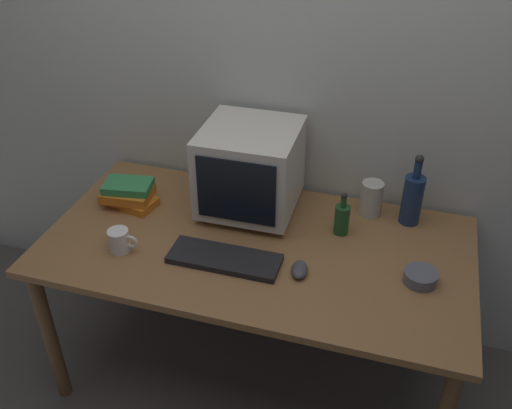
{
  "coord_description": "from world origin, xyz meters",
  "views": [
    {
      "loc": [
        0.5,
        -1.67,
        2.08
      ],
      "look_at": [
        0.0,
        0.0,
        0.91
      ],
      "focal_mm": 39.62,
      "sensor_mm": 36.0,
      "label": 1
    }
  ],
  "objects_px": {
    "computer_mouse": "(299,270)",
    "bottle_tall": "(412,198)",
    "keyboard": "(225,259)",
    "book_stack": "(128,194)",
    "metal_canister": "(371,199)",
    "cd_spindle": "(420,277)",
    "bottle_short": "(342,218)",
    "mug": "(120,240)",
    "crt_monitor": "(250,169)"
  },
  "relations": [
    {
      "from": "bottle_short",
      "to": "mug",
      "type": "bearing_deg",
      "value": -155.67
    },
    {
      "from": "computer_mouse",
      "to": "cd_spindle",
      "type": "distance_m",
      "value": 0.43
    },
    {
      "from": "crt_monitor",
      "to": "mug",
      "type": "height_order",
      "value": "crt_monitor"
    },
    {
      "from": "keyboard",
      "to": "bottle_tall",
      "type": "height_order",
      "value": "bottle_tall"
    },
    {
      "from": "cd_spindle",
      "to": "computer_mouse",
      "type": "bearing_deg",
      "value": -169.31
    },
    {
      "from": "bottle_short",
      "to": "book_stack",
      "type": "bearing_deg",
      "value": -176.17
    },
    {
      "from": "computer_mouse",
      "to": "bottle_short",
      "type": "relative_size",
      "value": 0.54
    },
    {
      "from": "book_stack",
      "to": "crt_monitor",
      "type": "bearing_deg",
      "value": 13.4
    },
    {
      "from": "keyboard",
      "to": "computer_mouse",
      "type": "xyz_separation_m",
      "value": [
        0.28,
        0.01,
        0.01
      ]
    },
    {
      "from": "computer_mouse",
      "to": "bottle_tall",
      "type": "relative_size",
      "value": 0.32
    },
    {
      "from": "keyboard",
      "to": "metal_canister",
      "type": "xyz_separation_m",
      "value": [
        0.48,
        0.47,
        0.06
      ]
    },
    {
      "from": "cd_spindle",
      "to": "book_stack",
      "type": "bearing_deg",
      "value": 172.92
    },
    {
      "from": "bottle_tall",
      "to": "mug",
      "type": "bearing_deg",
      "value": -153.88
    },
    {
      "from": "bottle_tall",
      "to": "book_stack",
      "type": "xyz_separation_m",
      "value": [
        -1.16,
        -0.22,
        -0.06
      ]
    },
    {
      "from": "book_stack",
      "to": "metal_canister",
      "type": "xyz_separation_m",
      "value": [
        1.0,
        0.23,
        0.02
      ]
    },
    {
      "from": "keyboard",
      "to": "cd_spindle",
      "type": "distance_m",
      "value": 0.71
    },
    {
      "from": "cd_spindle",
      "to": "metal_canister",
      "type": "bearing_deg",
      "value": 120.98
    },
    {
      "from": "crt_monitor",
      "to": "bottle_tall",
      "type": "height_order",
      "value": "crt_monitor"
    },
    {
      "from": "crt_monitor",
      "to": "mug",
      "type": "xyz_separation_m",
      "value": [
        -0.39,
        -0.42,
        -0.15
      ]
    },
    {
      "from": "computer_mouse",
      "to": "metal_canister",
      "type": "bearing_deg",
      "value": 58.61
    },
    {
      "from": "bottle_tall",
      "to": "bottle_short",
      "type": "xyz_separation_m",
      "value": [
        -0.25,
        -0.15,
        -0.05
      ]
    },
    {
      "from": "keyboard",
      "to": "book_stack",
      "type": "bearing_deg",
      "value": 154.46
    },
    {
      "from": "keyboard",
      "to": "book_stack",
      "type": "relative_size",
      "value": 1.62
    },
    {
      "from": "crt_monitor",
      "to": "book_stack",
      "type": "relative_size",
      "value": 1.52
    },
    {
      "from": "crt_monitor",
      "to": "cd_spindle",
      "type": "height_order",
      "value": "crt_monitor"
    },
    {
      "from": "computer_mouse",
      "to": "mug",
      "type": "relative_size",
      "value": 0.83
    },
    {
      "from": "bottle_tall",
      "to": "cd_spindle",
      "type": "xyz_separation_m",
      "value": [
        0.07,
        -0.37,
        -0.09
      ]
    },
    {
      "from": "bottle_short",
      "to": "cd_spindle",
      "type": "xyz_separation_m",
      "value": [
        0.32,
        -0.21,
        -0.05
      ]
    },
    {
      "from": "cd_spindle",
      "to": "metal_canister",
      "type": "relative_size",
      "value": 0.8
    },
    {
      "from": "book_stack",
      "to": "mug",
      "type": "bearing_deg",
      "value": -68.43
    },
    {
      "from": "cd_spindle",
      "to": "bottle_tall",
      "type": "bearing_deg",
      "value": 100.22
    },
    {
      "from": "mug",
      "to": "metal_canister",
      "type": "height_order",
      "value": "metal_canister"
    },
    {
      "from": "crt_monitor",
      "to": "cd_spindle",
      "type": "xyz_separation_m",
      "value": [
        0.72,
        -0.27,
        -0.17
      ]
    },
    {
      "from": "book_stack",
      "to": "metal_canister",
      "type": "distance_m",
      "value": 1.02
    },
    {
      "from": "mug",
      "to": "metal_canister",
      "type": "relative_size",
      "value": 0.8
    },
    {
      "from": "bottle_tall",
      "to": "book_stack",
      "type": "bearing_deg",
      "value": -169.46
    },
    {
      "from": "crt_monitor",
      "to": "mug",
      "type": "bearing_deg",
      "value": -133.17
    },
    {
      "from": "metal_canister",
      "to": "computer_mouse",
      "type": "bearing_deg",
      "value": -113.16
    },
    {
      "from": "crt_monitor",
      "to": "keyboard",
      "type": "height_order",
      "value": "crt_monitor"
    },
    {
      "from": "bottle_tall",
      "to": "mug",
      "type": "relative_size",
      "value": 2.58
    },
    {
      "from": "computer_mouse",
      "to": "cd_spindle",
      "type": "xyz_separation_m",
      "value": [
        0.42,
        0.08,
        0.0
      ]
    },
    {
      "from": "computer_mouse",
      "to": "mug",
      "type": "height_order",
      "value": "mug"
    },
    {
      "from": "cd_spindle",
      "to": "crt_monitor",
      "type": "bearing_deg",
      "value": 159.18
    },
    {
      "from": "metal_canister",
      "to": "cd_spindle",
      "type": "bearing_deg",
      "value": -59.02
    },
    {
      "from": "keyboard",
      "to": "book_stack",
      "type": "height_order",
      "value": "book_stack"
    },
    {
      "from": "computer_mouse",
      "to": "metal_canister",
      "type": "height_order",
      "value": "metal_canister"
    },
    {
      "from": "keyboard",
      "to": "metal_canister",
      "type": "bearing_deg",
      "value": 44.12
    },
    {
      "from": "bottle_tall",
      "to": "book_stack",
      "type": "relative_size",
      "value": 1.2
    },
    {
      "from": "bottle_tall",
      "to": "metal_canister",
      "type": "xyz_separation_m",
      "value": [
        -0.16,
        0.01,
        -0.04
      ]
    },
    {
      "from": "mug",
      "to": "cd_spindle",
      "type": "bearing_deg",
      "value": 7.37
    }
  ]
}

